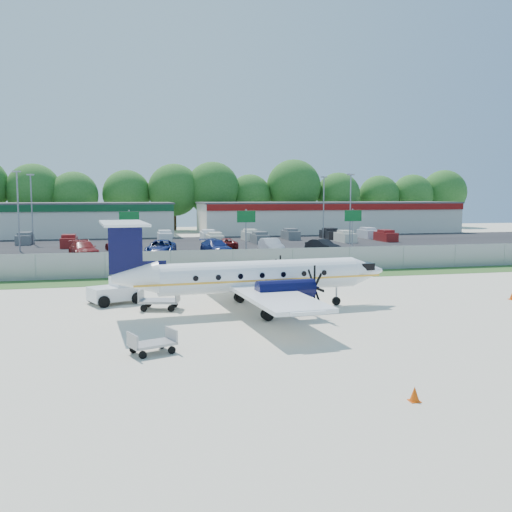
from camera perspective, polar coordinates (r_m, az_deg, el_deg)
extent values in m
plane|color=beige|center=(32.54, 2.43, -5.12)|extent=(170.00, 170.00, 0.00)
cube|color=#2D561E|center=(44.05, -1.79, -2.17)|extent=(170.00, 4.00, 0.02)
cube|color=black|center=(50.87, -3.36, -1.06)|extent=(170.00, 8.00, 0.02)
cube|color=black|center=(71.54, -6.25, 0.97)|extent=(170.00, 32.00, 0.02)
cube|color=gray|center=(45.87, -2.29, -0.59)|extent=(120.00, 0.02, 1.90)
cube|color=gray|center=(45.76, -2.29, 0.63)|extent=(120.00, 0.06, 0.06)
cube|color=gray|center=(45.99, -2.28, -1.77)|extent=(120.00, 0.06, 0.06)
cube|color=silver|center=(94.07, -22.66, 3.27)|extent=(46.00, 12.00, 5.00)
cube|color=#474749|center=(94.00, -22.73, 4.86)|extent=(46.40, 12.40, 0.24)
cube|color=#0F4723|center=(88.00, -23.36, 4.38)|extent=(46.00, 0.20, 1.00)
cube|color=silver|center=(99.07, 7.25, 3.80)|extent=(44.00, 12.00, 5.00)
cube|color=#474749|center=(99.00, 7.27, 5.32)|extent=(44.40, 12.40, 0.24)
cube|color=maroon|center=(93.32, 8.58, 4.88)|extent=(44.00, 0.20, 1.00)
cylinder|color=gray|center=(53.87, -12.53, 1.86)|extent=(0.14, 0.14, 5.00)
cube|color=#0C5923|center=(53.62, -12.57, 3.77)|extent=(1.80, 0.08, 1.10)
cylinder|color=gray|center=(55.11, -1.01, 2.09)|extent=(0.14, 0.14, 5.00)
cube|color=#0C5923|center=(54.87, -0.98, 3.96)|extent=(1.80, 0.08, 1.10)
cylinder|color=gray|center=(58.43, 9.60, 2.24)|extent=(0.14, 0.14, 5.00)
cube|color=#0C5923|center=(58.20, 9.69, 3.99)|extent=(1.80, 0.08, 1.10)
cylinder|color=gray|center=(69.69, -22.68, 4.10)|extent=(0.18, 0.18, 9.00)
cube|color=gray|center=(69.72, -22.83, 7.80)|extent=(0.90, 0.35, 0.18)
cylinder|color=gray|center=(74.48, 9.41, 4.58)|extent=(0.18, 0.18, 9.00)
cube|color=gray|center=(74.51, 9.47, 8.04)|extent=(0.90, 0.35, 0.18)
cylinder|color=gray|center=(79.57, -21.51, 4.33)|extent=(0.18, 0.18, 9.00)
cube|color=gray|center=(79.59, -21.63, 7.57)|extent=(0.90, 0.35, 0.18)
cylinder|color=gray|center=(83.80, 6.77, 4.78)|extent=(0.18, 0.18, 9.00)
cube|color=gray|center=(83.82, 6.81, 7.85)|extent=(0.90, 0.35, 0.18)
cylinder|color=white|center=(31.31, 0.38, -1.99)|extent=(11.26, 2.54, 1.70)
cone|color=white|center=(33.89, 11.00, -1.49)|extent=(2.09, 1.84, 1.70)
cone|color=white|center=(29.92, -12.00, -2.16)|extent=(2.44, 1.87, 1.70)
cube|color=black|center=(33.77, 10.74, -0.97)|extent=(0.89, 1.22, 0.40)
cube|color=white|center=(31.25, -0.40, -2.92)|extent=(4.04, 15.88, 0.20)
cylinder|color=black|center=(29.12, 2.96, -3.32)|extent=(3.10, 1.21, 0.98)
cylinder|color=black|center=(33.96, -0.11, -1.97)|extent=(3.10, 1.21, 0.98)
cube|color=black|center=(29.70, -12.92, 0.71)|extent=(1.70, 0.29, 2.59)
cube|color=white|center=(29.61, -13.15, 3.20)|extent=(2.56, 5.68, 0.12)
cylinder|color=gray|center=(33.23, 8.04, -3.92)|extent=(0.11, 0.11, 1.16)
cylinder|color=black|center=(33.29, 8.03, -4.48)|extent=(0.51, 0.20, 0.50)
cylinder|color=black|center=(29.03, 1.12, -5.90)|extent=(0.60, 0.40, 0.57)
cylinder|color=black|center=(33.89, -1.69, -4.17)|extent=(0.60, 0.40, 0.57)
cube|color=white|center=(34.50, -13.96, -3.60)|extent=(3.26, 2.67, 0.79)
cube|color=white|center=(34.62, -13.12, -2.51)|extent=(1.72, 1.84, 0.56)
cube|color=black|center=(34.82, -12.35, -2.40)|extent=(0.68, 1.22, 0.45)
cylinder|color=black|center=(33.37, -14.98, -4.45)|extent=(0.72, 0.50, 0.68)
cylinder|color=black|center=(34.99, -16.04, -4.00)|extent=(0.72, 0.50, 0.68)
cylinder|color=black|center=(34.15, -11.80, -4.13)|extent=(0.72, 0.50, 0.68)
cylinder|color=black|center=(35.73, -12.98, -3.71)|extent=(0.72, 0.50, 0.68)
cube|color=gray|center=(23.42, -10.32, -8.64)|extent=(2.02, 1.61, 0.11)
cube|color=gray|center=(23.05, -12.26, -8.25)|extent=(0.44, 1.02, 0.53)
cube|color=gray|center=(23.69, -8.46, -7.78)|extent=(0.44, 1.02, 0.53)
cylinder|color=black|center=(22.82, -11.26, -9.67)|extent=(0.33, 0.21, 0.32)
cylinder|color=black|center=(23.69, -12.17, -9.11)|extent=(0.33, 0.21, 0.32)
cylinder|color=black|center=(23.30, -8.42, -9.29)|extent=(0.33, 0.21, 0.32)
cylinder|color=black|center=(24.15, -9.42, -8.76)|extent=(0.33, 0.21, 0.32)
cube|color=gray|center=(32.14, -9.64, -4.46)|extent=(2.40, 1.79, 0.13)
cube|color=gray|center=(32.30, -11.43, -3.86)|extent=(0.41, 1.27, 0.64)
cube|color=gray|center=(31.91, -7.84, -3.92)|extent=(0.41, 1.27, 0.64)
cylinder|color=black|center=(31.78, -11.17, -5.14)|extent=(0.41, 0.22, 0.39)
cylinder|color=black|center=(32.91, -10.72, -4.75)|extent=(0.41, 0.22, 0.39)
cylinder|color=black|center=(31.49, -8.49, -5.20)|extent=(0.41, 0.22, 0.39)
cylinder|color=black|center=(32.63, -8.13, -4.80)|extent=(0.41, 0.22, 0.39)
cone|color=#E14907|center=(18.65, 15.57, -13.14)|extent=(0.32, 0.32, 0.48)
cube|color=#E14907|center=(18.73, 15.55, -13.79)|extent=(0.33, 0.33, 0.03)
cone|color=#E14907|center=(42.44, 2.47, -2.08)|extent=(0.40, 0.40, 0.60)
cube|color=#E14907|center=(42.48, 2.47, -2.46)|extent=(0.42, 0.42, 0.03)
imported|color=beige|center=(49.56, -22.97, -1.74)|extent=(5.67, 4.09, 1.53)
imported|color=#595B5E|center=(52.20, -0.22, -0.88)|extent=(4.98, 2.14, 1.43)
imported|color=maroon|center=(61.08, -16.85, -0.13)|extent=(3.64, 6.17, 1.68)
imported|color=navy|center=(60.30, -9.47, -0.03)|extent=(3.84, 6.51, 1.70)
imported|color=navy|center=(61.47, -4.03, 0.15)|extent=(3.20, 5.83, 1.60)
imported|color=silver|center=(62.39, 1.51, 0.25)|extent=(1.83, 5.05, 1.65)
imported|color=black|center=(63.77, 6.68, 0.34)|extent=(3.09, 4.77, 1.48)
imported|color=maroon|center=(66.56, -13.35, 0.45)|extent=(4.02, 5.74, 1.54)
imported|color=maroon|center=(67.71, -3.01, 0.70)|extent=(2.27, 4.71, 1.29)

